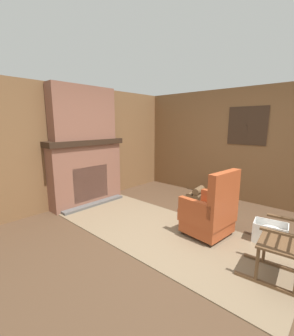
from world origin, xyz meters
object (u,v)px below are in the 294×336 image
storage_case (109,135)px  rocking_chair (285,246)px  laundry_basket (270,233)px  oil_lamp_vase (73,135)px  armchair (210,213)px  firewood_stack (198,195)px

storage_case → rocking_chair: bearing=-9.0°
laundry_basket → oil_lamp_vase: 3.83m
armchair → rocking_chair: (1.06, -0.38, 0.04)m
armchair → storage_case: (-2.69, 0.21, 1.08)m
armchair → oil_lamp_vase: oil_lamp_vase is taller
oil_lamp_vase → storage_case: bearing=90.0°
rocking_chair → storage_case: bearing=-14.9°
armchair → rocking_chair: rocking_chair is taller
armchair → firewood_stack: (-0.99, 1.40, -0.26)m
storage_case → oil_lamp_vase: bearing=-90.0°
oil_lamp_vase → storage_case: 0.89m
rocking_chair → firewood_stack: bearing=-46.8°
armchair → oil_lamp_vase: size_ratio=3.46×
rocking_chair → laundry_basket: size_ratio=2.46×
armchair → storage_case: 2.90m
rocking_chair → laundry_basket: bearing=-73.8°
rocking_chair → oil_lamp_vase: 3.91m
rocking_chair → storage_case: storage_case is taller
firewood_stack → storage_case: bearing=-144.9°
rocking_chair → laundry_basket: (-0.32, 0.79, -0.26)m
firewood_stack → armchair: bearing=-54.7°
armchair → firewood_stack: 1.74m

